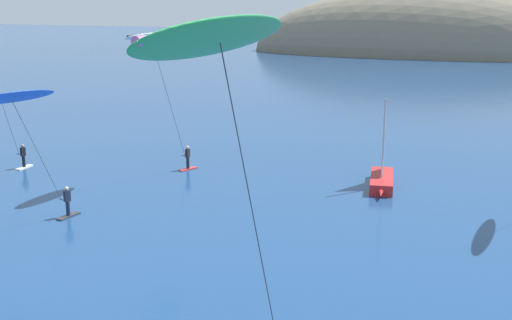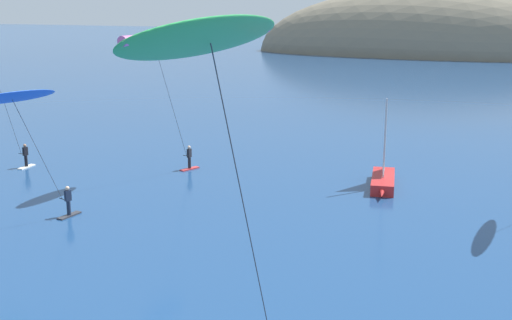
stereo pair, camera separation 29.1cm
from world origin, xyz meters
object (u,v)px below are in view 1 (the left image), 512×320
kitesurfer_blue (17,108)px  kitesurfer_white (154,47)px  sailboat_near (382,178)px  kitesurfer_green (228,76)px

kitesurfer_blue → kitesurfer_white: (1.21, 10.58, 2.39)m
kitesurfer_blue → kitesurfer_white: size_ratio=0.75×
sailboat_near → kitesurfer_green: kitesurfer_green is taller
sailboat_near → kitesurfer_green: 29.56m
kitesurfer_blue → kitesurfer_green: size_ratio=0.65×
sailboat_near → kitesurfer_green: bearing=-83.1°
sailboat_near → kitesurfer_green: (3.37, -27.86, 9.30)m
kitesurfer_blue → kitesurfer_white: kitesurfer_white is taller
kitesurfer_blue → kitesurfer_green: kitesurfer_green is taller
sailboat_near → kitesurfer_green: size_ratio=0.53×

